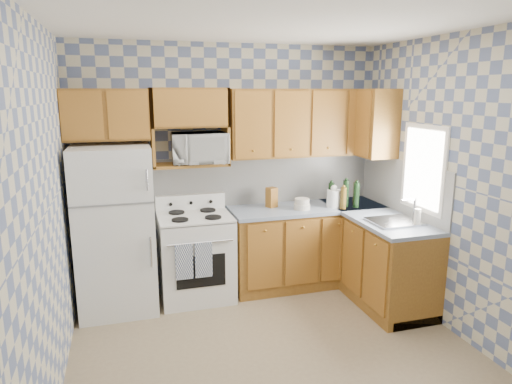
# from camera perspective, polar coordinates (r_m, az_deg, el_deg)

# --- Properties ---
(floor) EXTENTS (3.40, 3.40, 0.00)m
(floor) POSITION_cam_1_polar(r_m,az_deg,el_deg) (4.16, 2.39, -19.36)
(floor) COLOR #7F6A50
(floor) RESTS_ON ground
(back_wall) EXTENTS (3.40, 0.02, 2.70)m
(back_wall) POSITION_cam_1_polar(r_m,az_deg,el_deg) (5.14, -3.21, 3.02)
(back_wall) COLOR slate
(back_wall) RESTS_ON ground
(right_wall) EXTENTS (0.02, 3.20, 2.70)m
(right_wall) POSITION_cam_1_polar(r_m,az_deg,el_deg) (4.47, 23.65, 0.55)
(right_wall) COLOR slate
(right_wall) RESTS_ON ground
(backsplash_back) EXTENTS (2.60, 0.02, 0.56)m
(backsplash_back) POSITION_cam_1_polar(r_m,az_deg,el_deg) (5.26, 1.08, 1.60)
(backsplash_back) COLOR silver
(backsplash_back) RESTS_ON back_wall
(backsplash_right) EXTENTS (0.02, 1.60, 0.56)m
(backsplash_right) POSITION_cam_1_polar(r_m,az_deg,el_deg) (5.12, 17.73, 0.69)
(backsplash_right) COLOR silver
(backsplash_right) RESTS_ON right_wall
(refrigerator) EXTENTS (0.75, 0.70, 1.68)m
(refrigerator) POSITION_cam_1_polar(r_m,az_deg,el_deg) (4.79, -17.21, -4.52)
(refrigerator) COLOR silver
(refrigerator) RESTS_ON floor
(stove_body) EXTENTS (0.76, 0.65, 0.90)m
(stove_body) POSITION_cam_1_polar(r_m,az_deg,el_deg) (4.98, -7.54, -8.12)
(stove_body) COLOR silver
(stove_body) RESTS_ON floor
(cooktop) EXTENTS (0.76, 0.65, 0.02)m
(cooktop) POSITION_cam_1_polar(r_m,az_deg,el_deg) (4.84, -7.69, -3.07)
(cooktop) COLOR silver
(cooktop) RESTS_ON stove_body
(backguard) EXTENTS (0.76, 0.08, 0.17)m
(backguard) POSITION_cam_1_polar(r_m,az_deg,el_deg) (5.08, -8.20, -1.24)
(backguard) COLOR silver
(backguard) RESTS_ON cooktop
(dish_towel_left) EXTENTS (0.17, 0.02, 0.36)m
(dish_towel_left) POSITION_cam_1_polar(r_m,az_deg,el_deg) (4.61, -8.97, -8.61)
(dish_towel_left) COLOR navy
(dish_towel_left) RESTS_ON stove_body
(dish_towel_right) EXTENTS (0.17, 0.02, 0.36)m
(dish_towel_right) POSITION_cam_1_polar(r_m,az_deg,el_deg) (4.63, -6.57, -8.42)
(dish_towel_right) COLOR navy
(dish_towel_right) RESTS_ON stove_body
(base_cabinets_back) EXTENTS (1.75, 0.60, 0.88)m
(base_cabinets_back) POSITION_cam_1_polar(r_m,az_deg,el_deg) (5.34, 6.37, -6.76)
(base_cabinets_back) COLOR brown
(base_cabinets_back) RESTS_ON floor
(base_cabinets_right) EXTENTS (0.60, 1.60, 0.88)m
(base_cabinets_right) POSITION_cam_1_polar(r_m,az_deg,el_deg) (5.17, 14.48, -7.75)
(base_cabinets_right) COLOR brown
(base_cabinets_right) RESTS_ON floor
(countertop_back) EXTENTS (1.77, 0.63, 0.04)m
(countertop_back) POSITION_cam_1_polar(r_m,az_deg,el_deg) (5.20, 6.51, -1.99)
(countertop_back) COLOR gray
(countertop_back) RESTS_ON base_cabinets_back
(countertop_right) EXTENTS (0.63, 1.60, 0.04)m
(countertop_right) POSITION_cam_1_polar(r_m,az_deg,el_deg) (5.03, 14.71, -2.84)
(countertop_right) COLOR gray
(countertop_right) RESTS_ON base_cabinets_right
(upper_cabinets_back) EXTENTS (1.75, 0.33, 0.74)m
(upper_cabinets_back) POSITION_cam_1_polar(r_m,az_deg,el_deg) (5.18, 6.17, 8.61)
(upper_cabinets_back) COLOR brown
(upper_cabinets_back) RESTS_ON back_wall
(upper_cabinets_fridge) EXTENTS (0.82, 0.33, 0.50)m
(upper_cabinets_fridge) POSITION_cam_1_polar(r_m,az_deg,el_deg) (4.78, -18.26, 9.19)
(upper_cabinets_fridge) COLOR brown
(upper_cabinets_fridge) RESTS_ON back_wall
(upper_cabinets_right) EXTENTS (0.33, 0.70, 0.74)m
(upper_cabinets_right) POSITION_cam_1_polar(r_m,az_deg,el_deg) (5.33, 14.09, 8.42)
(upper_cabinets_right) COLOR brown
(upper_cabinets_right) RESTS_ON right_wall
(microwave_shelf) EXTENTS (0.80, 0.33, 0.03)m
(microwave_shelf) POSITION_cam_1_polar(r_m,az_deg,el_deg) (4.88, -8.16, 3.42)
(microwave_shelf) COLOR brown
(microwave_shelf) RESTS_ON back_wall
(microwave) EXTENTS (0.60, 0.43, 0.32)m
(microwave) POSITION_cam_1_polar(r_m,az_deg,el_deg) (4.86, -7.06, 5.50)
(microwave) COLOR silver
(microwave) RESTS_ON microwave_shelf
(sink) EXTENTS (0.48, 0.40, 0.03)m
(sink) POSITION_cam_1_polar(r_m,az_deg,el_deg) (4.74, 16.95, -3.59)
(sink) COLOR #B7B7BC
(sink) RESTS_ON countertop_right
(window) EXTENTS (0.02, 0.66, 0.86)m
(window) POSITION_cam_1_polar(r_m,az_deg,el_deg) (4.79, 20.20, 2.78)
(window) COLOR white
(window) RESTS_ON right_wall
(bottle_0) EXTENTS (0.07, 0.07, 0.30)m
(bottle_0) POSITION_cam_1_polar(r_m,az_deg,el_deg) (5.22, 11.15, -0.19)
(bottle_0) COLOR black
(bottle_0) RESTS_ON countertop_back
(bottle_1) EXTENTS (0.07, 0.07, 0.28)m
(bottle_1) POSITION_cam_1_polar(r_m,az_deg,el_deg) (5.21, 12.42, -0.37)
(bottle_1) COLOR black
(bottle_1) RESTS_ON countertop_back
(bottle_2) EXTENTS (0.07, 0.07, 0.26)m
(bottle_2) POSITION_cam_1_polar(r_m,az_deg,el_deg) (5.32, 12.38, -0.21)
(bottle_2) COLOR brown
(bottle_2) RESTS_ON countertop_back
(bottle_3) EXTENTS (0.07, 0.07, 0.24)m
(bottle_3) POSITION_cam_1_polar(r_m,az_deg,el_deg) (5.12, 10.85, -0.76)
(bottle_3) COLOR brown
(bottle_3) RESTS_ON countertop_back
(bottle_4) EXTENTS (0.07, 0.07, 0.27)m
(bottle_4) POSITION_cam_1_polar(r_m,az_deg,el_deg) (5.20, 9.38, -0.32)
(bottle_4) COLOR black
(bottle_4) RESTS_ON countertop_back
(knife_block) EXTENTS (0.13, 0.13, 0.22)m
(knife_block) POSITION_cam_1_polar(r_m,az_deg,el_deg) (5.11, 1.96, -0.67)
(knife_block) COLOR brown
(knife_block) RESTS_ON countertop_back
(electric_kettle) EXTENTS (0.16, 0.16, 0.20)m
(electric_kettle) POSITION_cam_1_polar(r_m,az_deg,el_deg) (5.18, 9.68, -0.81)
(electric_kettle) COLOR silver
(electric_kettle) RESTS_ON countertop_back
(food_containers) EXTENTS (0.18, 0.18, 0.12)m
(food_containers) POSITION_cam_1_polar(r_m,az_deg,el_deg) (5.05, 5.77, -1.48)
(food_containers) COLOR beige
(food_containers) RESTS_ON countertop_back
(soap_bottle) EXTENTS (0.06, 0.06, 0.17)m
(soap_bottle) POSITION_cam_1_polar(r_m,az_deg,el_deg) (4.66, 19.54, -3.02)
(soap_bottle) COLOR beige
(soap_bottle) RESTS_ON countertop_right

